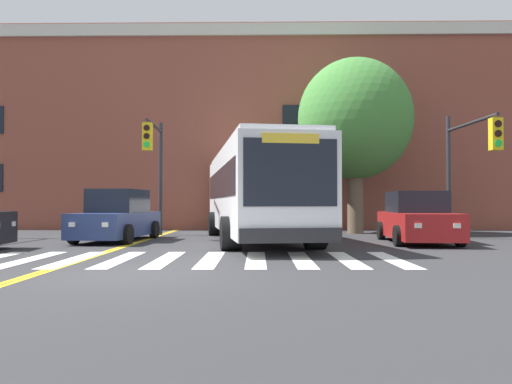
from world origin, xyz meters
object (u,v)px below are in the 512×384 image
(city_bus, at_px, (255,190))
(traffic_light_overhead, at_px, (155,156))
(car_navy_near_lane, at_px, (118,218))
(street_tree_curbside_large, at_px, (355,120))
(car_grey_behind_bus, at_px, (243,213))
(traffic_light_near_corner, at_px, (468,154))
(car_red_far_lane, at_px, (417,219))

(city_bus, bearing_deg, traffic_light_overhead, 160.37)
(car_navy_near_lane, distance_m, street_tree_curbside_large, 11.10)
(car_grey_behind_bus, height_order, traffic_light_overhead, traffic_light_overhead)
(car_grey_behind_bus, bearing_deg, traffic_light_near_corner, -50.31)
(car_grey_behind_bus, relative_size, street_tree_curbside_large, 0.58)
(car_red_far_lane, height_order, traffic_light_overhead, traffic_light_overhead)
(traffic_light_near_corner, height_order, street_tree_curbside_large, street_tree_curbside_large)
(car_grey_behind_bus, height_order, traffic_light_near_corner, traffic_light_near_corner)
(car_red_far_lane, xyz_separation_m, traffic_light_overhead, (-9.46, 2.52, 2.39))
(car_navy_near_lane, distance_m, traffic_light_near_corner, 12.49)
(traffic_light_overhead, bearing_deg, city_bus, -19.63)
(car_navy_near_lane, relative_size, street_tree_curbside_large, 0.62)
(traffic_light_near_corner, xyz_separation_m, traffic_light_overhead, (-11.36, 2.18, 0.13))
(car_grey_behind_bus, distance_m, traffic_light_overhead, 8.67)
(car_grey_behind_bus, bearing_deg, car_red_far_lane, -58.33)
(car_red_far_lane, bearing_deg, traffic_light_overhead, 165.06)
(car_navy_near_lane, bearing_deg, street_tree_curbside_large, 25.60)
(city_bus, height_order, car_navy_near_lane, city_bus)
(traffic_light_near_corner, bearing_deg, car_red_far_lane, -169.66)
(city_bus, xyz_separation_m, traffic_light_near_corner, (7.41, -0.77, 1.24))
(car_navy_near_lane, bearing_deg, traffic_light_overhead, 63.05)
(traffic_light_overhead, xyz_separation_m, street_tree_curbside_large, (8.33, 2.62, 1.87))
(car_red_far_lane, bearing_deg, car_grey_behind_bus, 121.67)
(traffic_light_overhead, bearing_deg, car_navy_near_lane, -116.95)
(city_bus, height_order, traffic_light_overhead, traffic_light_overhead)
(car_navy_near_lane, bearing_deg, traffic_light_near_corner, -1.68)
(traffic_light_overhead, relative_size, street_tree_curbside_large, 0.61)
(car_red_far_lane, bearing_deg, car_navy_near_lane, 176.11)
(car_red_far_lane, relative_size, street_tree_curbside_large, 0.62)
(city_bus, height_order, traffic_light_near_corner, traffic_light_near_corner)
(street_tree_curbside_large, bearing_deg, traffic_light_near_corner, -57.75)
(car_grey_behind_bus, xyz_separation_m, traffic_light_near_corner, (8.22, -9.90, 2.24))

